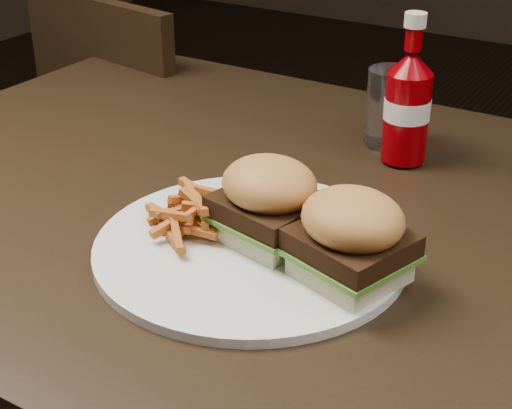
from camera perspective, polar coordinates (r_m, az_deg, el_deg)
The scene contains 8 objects.
dining_table at distance 0.89m, azimuth 3.54°, elevation -1.39°, with size 1.20×0.80×0.04m, color black.
chair_far at distance 1.68m, azimuth -5.61°, elevation 1.61°, with size 0.39×0.39×0.04m, color black.
plate at distance 0.80m, azimuth -0.38°, elevation -3.16°, with size 0.32×0.32×0.01m, color white.
sandwich_half_a at distance 0.80m, azimuth 0.94°, elevation -1.85°, with size 0.09×0.08×0.02m, color beige.
sandwich_half_b at distance 0.74m, azimuth 6.82°, elevation -4.56°, with size 0.09×0.08×0.02m, color #F9F3C4.
fries_pile at distance 0.81m, azimuth -3.81°, elevation -0.30°, with size 0.10×0.10×0.04m, color #B75722, non-canonical shape.
ketchup_bottle at distance 0.99m, azimuth 10.88°, elevation 6.26°, with size 0.06×0.06×0.11m, color #7C0005.
tumbler at distance 1.04m, azimuth 9.74°, elevation 7.07°, with size 0.06×0.06×0.10m, color white.
Camera 1 is at (0.36, -0.69, 1.16)m, focal length 55.00 mm.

